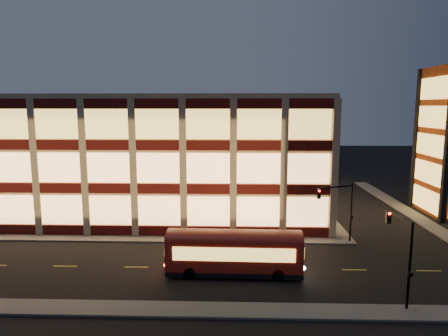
{
  "coord_description": "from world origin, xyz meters",
  "views": [
    {
      "loc": [
        12.3,
        -37.29,
        13.23
      ],
      "look_at": [
        10.88,
        8.0,
        6.24
      ],
      "focal_mm": 32.0,
      "sensor_mm": 36.0,
      "label": 1
    }
  ],
  "objects": [
    {
      "name": "ground",
      "position": [
        0.0,
        0.0,
        0.0
      ],
      "size": [
        200.0,
        200.0,
        0.0
      ],
      "primitive_type": "plane",
      "color": "black",
      "rests_on": "ground"
    },
    {
      "name": "sidewalk_office_south",
      "position": [
        -3.0,
        1.0,
        0.07
      ],
      "size": [
        54.0,
        2.0,
        0.15
      ],
      "primitive_type": "cube",
      "color": "#514F4C",
      "rests_on": "ground"
    },
    {
      "name": "sidewalk_office_east",
      "position": [
        23.0,
        17.0,
        0.07
      ],
      "size": [
        2.0,
        30.0,
        0.15
      ],
      "primitive_type": "cube",
      "color": "#514F4C",
      "rests_on": "ground"
    },
    {
      "name": "sidewalk_tower_west",
      "position": [
        34.0,
        17.0,
        0.07
      ],
      "size": [
        2.0,
        30.0,
        0.15
      ],
      "primitive_type": "cube",
      "color": "#514F4C",
      "rests_on": "ground"
    },
    {
      "name": "sidewalk_near",
      "position": [
        0.0,
        -13.0,
        0.07
      ],
      "size": [
        100.0,
        2.0,
        0.15
      ],
      "primitive_type": "cube",
      "color": "#514F4C",
      "rests_on": "ground"
    },
    {
      "name": "office_building",
      "position": [
        -2.91,
        16.91,
        7.25
      ],
      "size": [
        50.45,
        30.45,
        14.5
      ],
      "color": "tan",
      "rests_on": "ground"
    },
    {
      "name": "traffic_signal_far",
      "position": [
        22.21,
        0.24,
        4.11
      ],
      "size": [
        3.79,
        1.87,
        6.0
      ],
      "color": "black",
      "rests_on": "ground"
    },
    {
      "name": "traffic_signal_near",
      "position": [
        23.5,
        -11.03,
        4.13
      ],
      "size": [
        0.32,
        4.45,
        6.0
      ],
      "color": "black",
      "rests_on": "ground"
    },
    {
      "name": "trolley_bus",
      "position": [
        12.15,
        -7.07,
        2.0
      ],
      "size": [
        10.68,
        2.98,
        3.6
      ],
      "rotation": [
        0.0,
        0.0,
        -0.02
      ],
      "color": "maroon",
      "rests_on": "ground"
    }
  ]
}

